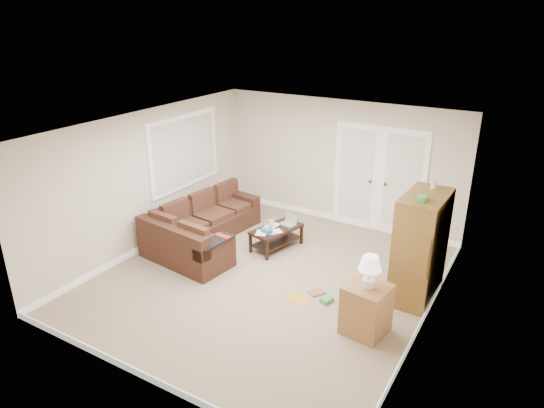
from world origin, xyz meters
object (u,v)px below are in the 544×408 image
Objects in this scene: tv_armoire at (420,247)px; side_cabinet at (367,305)px; sectional_sofa at (200,231)px; coffee_table at (277,237)px.

tv_armoire is 1.55× the size of side_cabinet.
sectional_sofa is 2.30× the size of side_cabinet.
tv_armoire is at bearing 82.95° from side_cabinet.
tv_armoire is (3.89, 0.31, 0.54)m from sectional_sofa.
side_cabinet reaches higher than sectional_sofa.
sectional_sofa is 1.43m from coffee_table.
coffee_table is 2.77m from side_cabinet.
tv_armoire reaches higher than sectional_sofa.
coffee_table is 0.60× the size of tv_armoire.
sectional_sofa is 1.49× the size of tv_armoire.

